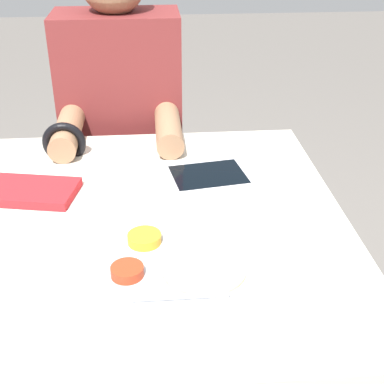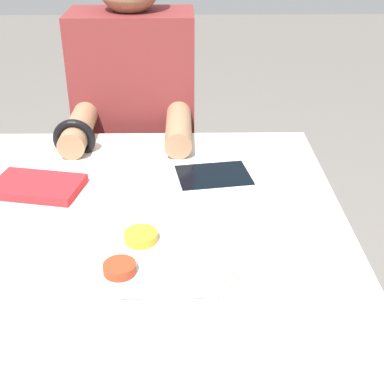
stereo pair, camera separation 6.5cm
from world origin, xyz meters
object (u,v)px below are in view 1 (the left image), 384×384
(red_notebook, at_px, (31,192))
(tablet_device, at_px, (208,176))
(thali_tray, at_px, (171,266))
(person_diner, at_px, (125,164))

(red_notebook, xyz_separation_m, tablet_device, (0.40, 0.05, -0.00))
(red_notebook, bearing_deg, tablet_device, 7.45)
(tablet_device, bearing_deg, red_notebook, -172.55)
(thali_tray, xyz_separation_m, tablet_device, (0.11, 0.35, -0.00))
(thali_tray, bearing_deg, tablet_device, 73.16)
(tablet_device, bearing_deg, person_diner, 116.86)
(thali_tray, distance_m, person_diner, 0.81)
(thali_tray, distance_m, tablet_device, 0.36)
(red_notebook, bearing_deg, thali_tray, -44.87)
(thali_tray, height_order, red_notebook, thali_tray)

